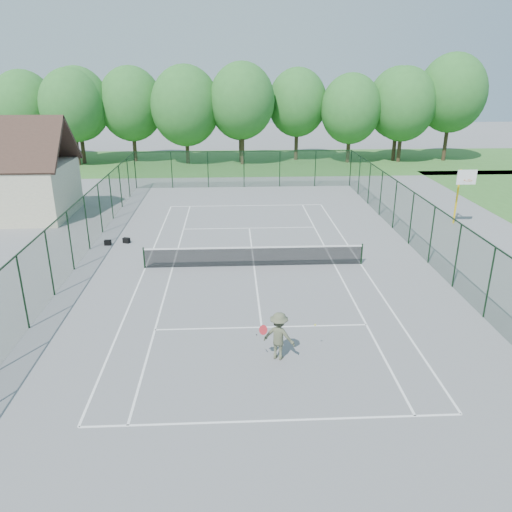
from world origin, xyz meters
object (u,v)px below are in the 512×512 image
object	(u,v)px
basketball_goal	(462,186)
sports_bag_a	(108,243)
tennis_net	(254,255)
tennis_player	(279,336)

from	to	relation	value
basketball_goal	sports_bag_a	bearing A→B (deg)	-172.82
basketball_goal	tennis_net	bearing A→B (deg)	-154.57
tennis_net	basketball_goal	bearing A→B (deg)	25.43
basketball_goal	tennis_player	distance (m)	19.72
basketball_goal	sports_bag_a	distance (m)	21.70
tennis_net	sports_bag_a	size ratio (longest dim) A/B	29.72
basketball_goal	tennis_player	size ratio (longest dim) A/B	1.67
tennis_net	tennis_player	xyz separation A→B (m)	(0.45, -8.60, 0.29)
tennis_net	sports_bag_a	xyz separation A→B (m)	(-8.14, 3.61, -0.43)
tennis_net	sports_bag_a	bearing A→B (deg)	156.11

